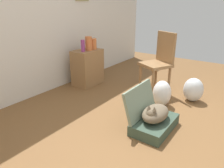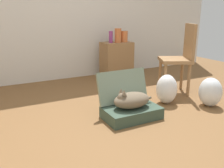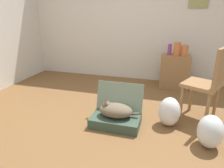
% 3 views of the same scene
% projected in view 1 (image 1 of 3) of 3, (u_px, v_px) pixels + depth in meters
% --- Properties ---
extents(ground_plane, '(7.68, 7.68, 0.00)m').
position_uv_depth(ground_plane, '(162.00, 135.00, 2.53)').
color(ground_plane, brown).
rests_on(ground_plane, ground).
extents(wall_back, '(6.40, 0.15, 2.60)m').
position_uv_depth(wall_back, '(30.00, 14.00, 3.29)').
color(wall_back, silver).
rests_on(wall_back, ground).
extents(suitcase_base, '(0.64, 0.39, 0.13)m').
position_uv_depth(suitcase_base, '(154.00, 124.00, 2.63)').
color(suitcase_base, '#384C3D').
rests_on(suitcase_base, ground).
extents(suitcase_lid, '(0.64, 0.15, 0.39)m').
position_uv_depth(suitcase_lid, '(140.00, 101.00, 2.65)').
color(suitcase_lid, gray).
rests_on(suitcase_lid, suitcase_base).
extents(cat, '(0.52, 0.28, 0.23)m').
position_uv_depth(cat, '(155.00, 113.00, 2.57)').
color(cat, brown).
rests_on(cat, suitcase_base).
extents(plastic_bag_white, '(0.28, 0.27, 0.39)m').
position_uv_depth(plastic_bag_white, '(162.00, 93.00, 3.20)').
color(plastic_bag_white, white).
rests_on(plastic_bag_white, ground).
extents(plastic_bag_clear, '(0.27, 0.30, 0.38)m').
position_uv_depth(plastic_bag_clear, '(194.00, 90.00, 3.36)').
color(plastic_bag_clear, silver).
rests_on(plastic_bag_clear, ground).
extents(side_table, '(0.54, 0.36, 0.65)m').
position_uv_depth(side_table, '(88.00, 67.00, 4.02)').
color(side_table, olive).
rests_on(side_table, ground).
extents(vase_tall, '(0.07, 0.07, 0.20)m').
position_uv_depth(vase_tall, '(83.00, 46.00, 3.75)').
color(vase_tall, '#8C387A').
rests_on(vase_tall, side_table).
extents(vase_short, '(0.13, 0.13, 0.20)m').
position_uv_depth(vase_short, '(93.00, 44.00, 3.96)').
color(vase_short, '#CC6B38').
rests_on(vase_short, side_table).
extents(vase_round, '(0.12, 0.12, 0.25)m').
position_uv_depth(vase_round, '(89.00, 44.00, 3.84)').
color(vase_round, '#CC6B38').
rests_on(vase_round, side_table).
extents(chair, '(0.57, 0.57, 1.02)m').
position_uv_depth(chair, '(159.00, 61.00, 3.56)').
color(chair, olive).
rests_on(chair, ground).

